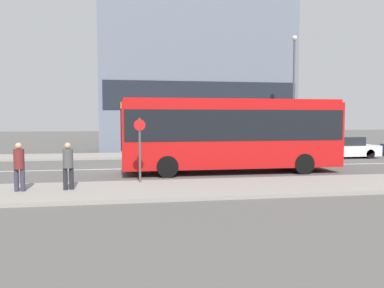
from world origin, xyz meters
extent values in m
plane|color=#595654|center=(0.00, 0.00, 0.00)|extent=(120.00, 120.00, 0.00)
cube|color=gray|center=(0.00, -6.25, 0.07)|extent=(44.00, 3.50, 0.13)
cube|color=gray|center=(0.00, 6.25, 0.07)|extent=(44.00, 3.50, 0.13)
cube|color=silver|center=(0.00, 0.00, 0.00)|extent=(41.80, 0.16, 0.01)
cube|color=slate|center=(5.68, 11.65, 7.95)|extent=(15.88, 4.31, 15.90)
cube|color=#1E232D|center=(5.68, 9.47, 4.37)|extent=(15.25, 0.08, 2.20)
cube|color=red|center=(4.86, -2.00, 1.82)|extent=(10.24, 2.56, 3.02)
cube|color=black|center=(4.86, -2.00, 2.27)|extent=(10.03, 2.59, 1.39)
cube|color=red|center=(4.86, -2.00, 3.40)|extent=(10.08, 2.35, 0.14)
cube|color=black|center=(-0.28, -2.00, 2.09)|extent=(0.05, 2.25, 1.81)
cube|color=yellow|center=(-0.28, -2.00, 3.12)|extent=(0.04, 1.79, 0.32)
cylinder|color=black|center=(1.68, -3.17, 0.48)|extent=(0.96, 0.28, 0.96)
cylinder|color=black|center=(1.68, -0.84, 0.48)|extent=(0.96, 0.28, 0.96)
cylinder|color=black|center=(8.03, -3.17, 0.48)|extent=(0.96, 0.28, 0.96)
cylinder|color=black|center=(8.03, -0.84, 0.48)|extent=(0.96, 0.28, 0.96)
cube|color=silver|center=(13.98, 3.28, 0.49)|extent=(4.31, 1.81, 0.68)
cube|color=#21262B|center=(13.85, 3.28, 1.11)|extent=(2.37, 1.60, 0.57)
cylinder|color=black|center=(15.32, 2.46, 0.30)|extent=(0.60, 0.18, 0.60)
cylinder|color=black|center=(15.32, 4.10, 0.30)|extent=(0.60, 0.18, 0.60)
cylinder|color=black|center=(12.65, 2.46, 0.30)|extent=(0.60, 0.18, 0.60)
cylinder|color=black|center=(12.65, 4.10, 0.30)|extent=(0.60, 0.18, 0.60)
cylinder|color=#383347|center=(-3.68, -6.13, 0.51)|extent=(0.15, 0.15, 0.76)
cylinder|color=#383347|center=(-3.48, -6.14, 0.51)|extent=(0.15, 0.15, 0.76)
cylinder|color=maroon|center=(-3.58, -6.13, 1.22)|extent=(0.34, 0.34, 0.66)
sphere|color=tan|center=(-3.58, -6.13, 1.66)|extent=(0.22, 0.22, 0.22)
cylinder|color=#23232D|center=(-2.11, -6.12, 0.51)|extent=(0.15, 0.15, 0.76)
cylinder|color=#23232D|center=(-1.91, -6.07, 0.51)|extent=(0.15, 0.15, 0.76)
cylinder|color=#4C4C4C|center=(-2.01, -6.09, 1.21)|extent=(0.34, 0.34, 0.66)
sphere|color=tan|center=(-2.01, -6.09, 1.65)|extent=(0.21, 0.21, 0.21)
cylinder|color=#4C4C51|center=(0.46, -4.91, 1.37)|extent=(0.09, 0.09, 2.47)
cylinder|color=red|center=(0.46, -4.97, 2.33)|extent=(0.44, 0.03, 0.44)
cylinder|color=#4C4C51|center=(11.47, 5.65, 4.10)|extent=(0.14, 0.14, 7.95)
sphere|color=silver|center=(11.47, 5.65, 8.19)|extent=(0.36, 0.36, 0.36)
camera|label=1|loc=(0.13, -19.35, 2.57)|focal=35.00mm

